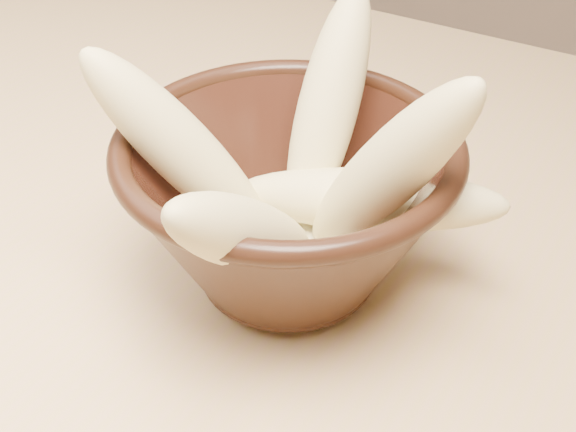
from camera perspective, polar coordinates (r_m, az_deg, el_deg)
name	(u,v)px	position (r m, az deg, el deg)	size (l,w,h in m)	color
table	(177,232)	(0.77, -7.87, -1.13)	(1.20, 0.80, 0.75)	tan
bowl	(288,203)	(0.54, 0.00, 0.90)	(0.23, 0.23, 0.13)	black
milk_puddle	(288,239)	(0.56, 0.00, -1.64)	(0.13, 0.13, 0.02)	#FCF6CB
banana_upright	(328,106)	(0.56, 2.88, 7.80)	(0.04, 0.04, 0.17)	#E1CE85
banana_left	(181,149)	(0.52, -7.62, 4.75)	(0.04, 0.04, 0.18)	#E1CE85
banana_right	(388,171)	(0.49, 7.12, 3.19)	(0.04, 0.04, 0.19)	#E1CE85
banana_across	(368,199)	(0.54, 5.69, 1.18)	(0.04, 0.04, 0.19)	#E1CE85
banana_front	(246,234)	(0.47, -3.02, -1.31)	(0.04, 0.04, 0.17)	#E1CE85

